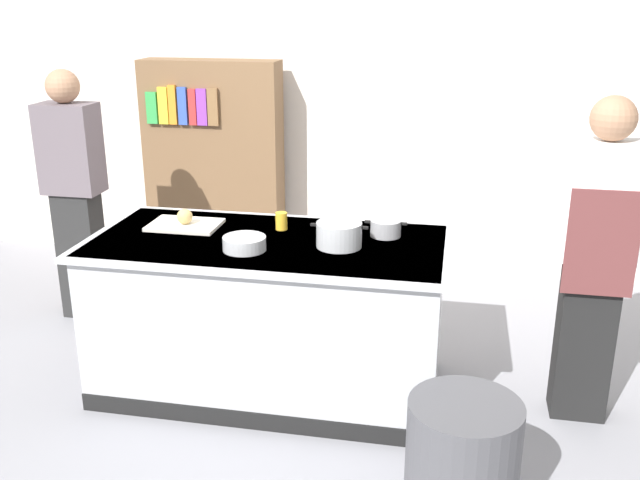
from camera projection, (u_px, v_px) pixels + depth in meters
ground_plane at (272, 385)px, 4.17m from camera, size 10.00×10.00×0.00m
back_wall at (335, 84)px, 5.63m from camera, size 6.40×0.12×3.00m
counter_island at (270, 313)px, 4.02m from camera, size 1.98×0.98×0.90m
cutting_board at (185, 225)px, 4.10m from camera, size 0.40×0.28×0.02m
onion at (185, 217)px, 4.07m from camera, size 0.09×0.09×0.09m
stock_pot at (339, 235)px, 3.75m from camera, size 0.31×0.24×0.13m
sauce_pan at (386, 228)px, 3.93m from camera, size 0.24×0.17×0.09m
mixing_bowl at (244, 243)px, 3.71m from camera, size 0.23×0.23×0.07m
juice_cup at (281, 221)px, 4.04m from camera, size 0.07×0.07×0.10m
trash_bin at (462, 464)px, 2.99m from camera, size 0.48×0.48×0.58m
person_chef at (595, 256)px, 3.60m from camera, size 0.38×0.25×1.72m
person_guest at (75, 191)px, 4.82m from camera, size 0.38×0.24×1.72m
bookshelf at (214, 167)px, 5.73m from camera, size 1.10×0.31×1.70m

